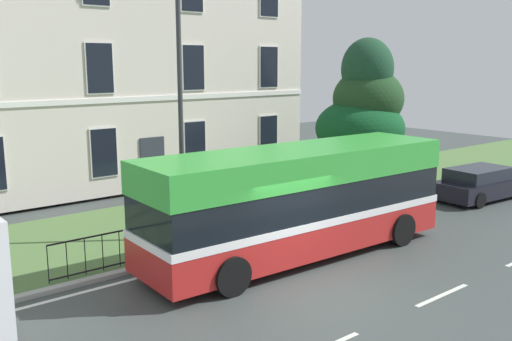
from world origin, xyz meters
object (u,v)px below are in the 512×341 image
Objects in this scene: georgian_townhouse at (103,38)px; street_lamp_post at (180,92)px; evergreen_tree at (361,128)px; parked_hatchback_00 at (481,184)px; single_decker_bus at (299,200)px; litter_bin at (238,216)px.

street_lamp_post is at bearing -103.34° from georgian_townhouse.
georgian_townhouse reaches higher than evergreen_tree.
georgian_townhouse reaches higher than parked_hatchback_00.
single_decker_bus is at bearing -92.77° from georgian_townhouse.
parked_hatchback_00 is at bearing -73.93° from evergreen_tree.
georgian_townhouse reaches higher than litter_bin.
georgian_townhouse is 2.63× the size of evergreen_tree.
street_lamp_post reaches higher than parked_hatchback_00.
parked_hatchback_00 is (10.18, 0.30, -0.97)m from single_decker_bus.
evergreen_tree is (8.07, -8.41, -3.92)m from georgian_townhouse.
parked_hatchback_00 is 10.63m from litter_bin.
litter_bin is (1.64, -0.56, -3.86)m from street_lamp_post.
evergreen_tree is 11.02m from street_lamp_post.
single_decker_bus reaches higher than litter_bin.
parked_hatchback_00 is 4.15× the size of litter_bin.
single_decker_bus is 8.93× the size of litter_bin.
evergreen_tree reaches higher than parked_hatchback_00.
georgian_townhouse is at bearing 89.11° from single_decker_bus.
parked_hatchback_00 is at bearing -11.86° from litter_bin.
georgian_townhouse is at bearing 133.81° from evergreen_tree.
single_decker_bus is 1.21× the size of street_lamp_post.
litter_bin is (-0.89, -11.24, -5.78)m from georgian_townhouse.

